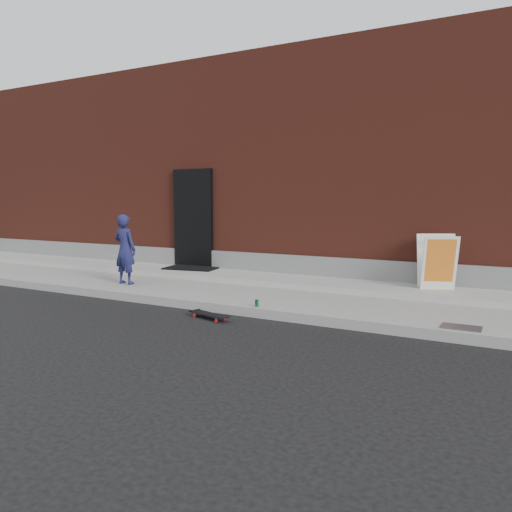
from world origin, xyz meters
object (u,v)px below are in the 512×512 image
Objects in this scene: child at (125,249)px; soda_can at (257,303)px; skateboard at (209,315)px; pizza_sign at (437,261)px.

child reaches higher than soda_can.
skateboard is at bearing 158.53° from child.
child is 3.44m from soda_can.
child is at bearing -161.97° from pizza_sign.
soda_can is (-2.28, -2.47, -0.53)m from pizza_sign.
pizza_sign reaches higher than skateboard.
child reaches higher than pizza_sign.
pizza_sign is (2.84, 2.98, 0.67)m from skateboard.
skateboard is at bearing -138.02° from soda_can.
skateboard is 0.77× the size of pizza_sign.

